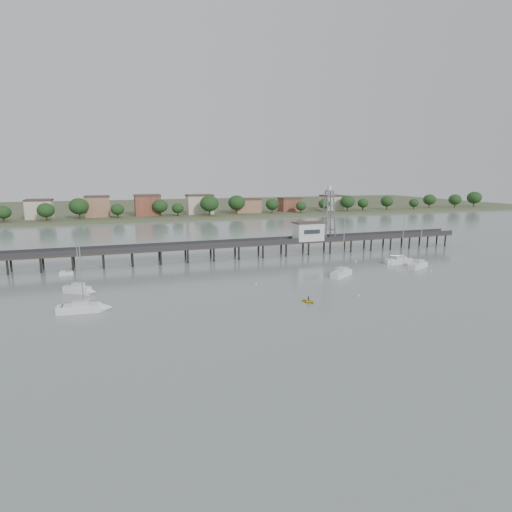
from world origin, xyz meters
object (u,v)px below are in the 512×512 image
at_px(sailboat_a, 89,308).
at_px(white_tender, 66,273).
at_px(sailboat_b, 82,290).
at_px(sailboat_c, 344,272).
at_px(sailboat_d, 421,265).
at_px(lattice_tower, 329,215).
at_px(pier, 225,246).
at_px(yellow_dinghy, 308,302).
at_px(sailboat_e, 405,261).

relative_size(sailboat_a, white_tender, 4.35).
height_order(sailboat_b, sailboat_c, sailboat_c).
xyz_separation_m(sailboat_d, sailboat_c, (-22.56, -1.45, -0.00)).
height_order(lattice_tower, white_tender, lattice_tower).
relative_size(pier, yellow_dinghy, 59.21).
xyz_separation_m(lattice_tower, sailboat_d, (12.38, -25.61, -10.46)).
relative_size(pier, sailboat_e, 11.17).
bearing_deg(yellow_dinghy, sailboat_a, 144.41).
distance_m(sailboat_c, sailboat_a, 55.35).
bearing_deg(yellow_dinghy, lattice_tower, 33.31).
height_order(sailboat_c, white_tender, sailboat_c).
bearing_deg(sailboat_d, lattice_tower, 90.03).
xyz_separation_m(sailboat_c, sailboat_e, (21.62, 6.44, -0.00)).
height_order(sailboat_b, sailboat_a, sailboat_a).
distance_m(sailboat_c, yellow_dinghy, 23.76).
height_order(lattice_tower, sailboat_e, lattice_tower).
bearing_deg(sailboat_b, sailboat_c, 29.23).
height_order(sailboat_a, white_tender, sailboat_a).
xyz_separation_m(pier, sailboat_c, (21.31, -27.06, -3.15)).
bearing_deg(lattice_tower, sailboat_c, -110.63).
bearing_deg(sailboat_d, sailboat_b, 152.99).
distance_m(pier, sailboat_a, 49.39).
distance_m(sailboat_a, yellow_dinghy, 38.21).
relative_size(pier, sailboat_d, 11.79).
xyz_separation_m(sailboat_c, yellow_dinghy, (-17.04, -16.55, -0.64)).
bearing_deg(sailboat_e, lattice_tower, 128.03).
distance_m(lattice_tower, sailboat_b, 71.47).
height_order(sailboat_a, sailboat_e, sailboat_a).
height_order(lattice_tower, sailboat_c, lattice_tower).
xyz_separation_m(sailboat_b, sailboat_a, (1.79, -12.49, -0.02)).
bearing_deg(sailboat_a, sailboat_c, 13.60).
bearing_deg(sailboat_c, sailboat_d, -29.80).
height_order(sailboat_d, yellow_dinghy, sailboat_d).
bearing_deg(yellow_dinghy, sailboat_d, -0.28).
height_order(pier, yellow_dinghy, pier).
bearing_deg(sailboat_c, sailboat_a, 156.24).
relative_size(sailboat_e, yellow_dinghy, 5.30).
relative_size(sailboat_c, sailboat_a, 0.98).
bearing_deg(sailboat_c, sailboat_e, -16.90).
relative_size(pier, white_tender, 48.51).
height_order(sailboat_d, sailboat_a, sailboat_a).
bearing_deg(lattice_tower, yellow_dinghy, -121.98).
height_order(sailboat_c, yellow_dinghy, sailboat_c).
height_order(lattice_tower, sailboat_b, lattice_tower).
height_order(pier, sailboat_e, sailboat_e).
bearing_deg(sailboat_d, sailboat_a, 162.19).
height_order(pier, sailboat_d, sailboat_d).
relative_size(lattice_tower, yellow_dinghy, 6.12).
xyz_separation_m(lattice_tower, sailboat_b, (-66.54, -23.90, -10.44)).
distance_m(lattice_tower, white_tender, 72.09).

